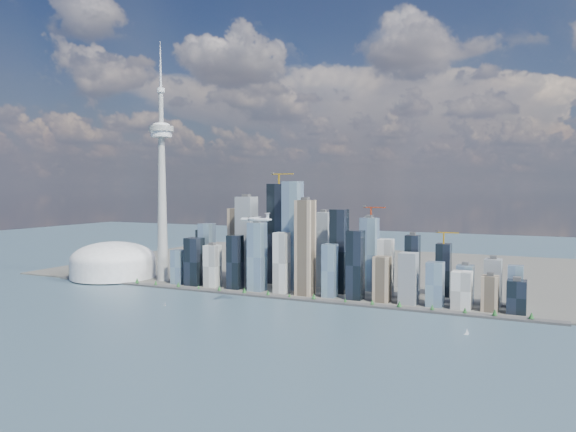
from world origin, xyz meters
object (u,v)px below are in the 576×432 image
at_px(airplane, 256,219).
at_px(sailboat_west, 165,304).
at_px(sailboat_east, 467,333).
at_px(needle_tower, 162,181).
at_px(dome_stadium, 113,262).

relative_size(airplane, sailboat_west, 6.67).
bearing_deg(sailboat_east, needle_tower, 156.83).
distance_m(needle_tower, sailboat_east, 766.92).
height_order(needle_tower, sailboat_east, needle_tower).
height_order(needle_tower, airplane, needle_tower).
bearing_deg(needle_tower, sailboat_east, -15.15).
height_order(airplane, sailboat_east, airplane).
distance_m(dome_stadium, sailboat_east, 865.37).
relative_size(dome_stadium, airplane, 3.32).
height_order(dome_stadium, sailboat_east, dome_stadium).
xyz_separation_m(dome_stadium, sailboat_west, (308.35, -204.01, -36.54)).
bearing_deg(needle_tower, sailboat_west, -51.81).
bearing_deg(needle_tower, dome_stadium, -175.91).
xyz_separation_m(needle_tower, dome_stadium, (-140.00, -10.00, -196.40)).
bearing_deg(sailboat_west, needle_tower, 145.97).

